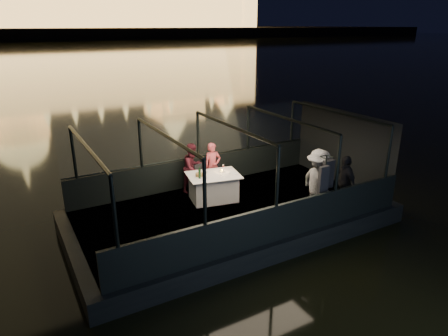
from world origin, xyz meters
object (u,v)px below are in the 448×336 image
wine_bottle (200,173)px  chair_port_right (217,174)px  dining_table_central (214,187)px  passenger_dark (345,179)px  coat_stand (324,188)px  person_woman_coral (213,164)px  passenger_stripe (318,184)px  person_man_maroon (193,167)px  chair_port_left (202,179)px

wine_bottle → chair_port_right: bearing=39.7°
dining_table_central → passenger_dark: (2.80, -2.22, 0.47)m
coat_stand → person_woman_coral: size_ratio=1.24×
chair_port_right → person_woman_coral: (-0.10, 0.08, 0.30)m
passenger_stripe → person_man_maroon: bearing=44.2°
dining_table_central → chair_port_right: 0.91m
passenger_dark → wine_bottle: bearing=-112.5°
dining_table_central → coat_stand: (1.80, -2.50, 0.51)m
coat_stand → passenger_stripe: (0.16, 0.38, -0.05)m
chair_port_right → coat_stand: bearing=-72.1°
coat_stand → person_man_maroon: bearing=121.0°
chair_port_right → coat_stand: 3.52m
chair_port_left → person_woman_coral: (0.48, 0.26, 0.30)m
coat_stand → person_man_maroon: 3.94m
coat_stand → passenger_stripe: bearing=67.9°
coat_stand → person_man_maroon: coat_stand is taller
passenger_dark → chair_port_right: bearing=-131.4°
coat_stand → person_man_maroon: (-2.03, 3.38, -0.15)m
chair_port_right → wine_bottle: wine_bottle is taller
person_man_maroon → passenger_dark: (3.03, -3.10, 0.10)m
person_man_maroon → wine_bottle: size_ratio=4.58×
dining_table_central → passenger_stripe: (1.95, -2.12, 0.47)m
coat_stand → person_woman_coral: coat_stand is taller
passenger_stripe → passenger_dark: 0.85m
coat_stand → dining_table_central: bearing=125.8°
person_woman_coral → passenger_dark: passenger_dark is taller
person_woman_coral → person_man_maroon: person_man_maroon is taller
chair_port_left → person_man_maroon: person_man_maroon is taller
dining_table_central → chair_port_left: size_ratio=1.68×
passenger_dark → wine_bottle: 3.91m
person_woman_coral → passenger_stripe: passenger_stripe is taller
chair_port_left → passenger_stripe: size_ratio=0.49×
coat_stand → passenger_dark: 1.04m
person_man_maroon → chair_port_left: bearing=-87.3°
dining_table_central → wine_bottle: (-0.46, -0.06, 0.53)m
person_woman_coral → person_man_maroon: (-0.64, 0.06, 0.00)m
passenger_dark → dining_table_central: bearing=-117.4°
passenger_stripe → passenger_dark: passenger_stripe is taller
person_woman_coral → person_man_maroon: 0.64m
chair_port_left → wine_bottle: bearing=-138.0°
chair_port_right → person_man_maroon: size_ratio=0.58×
passenger_stripe → chair_port_right: bearing=34.8°
person_man_maroon → passenger_stripe: bearing=-77.7°
dining_table_central → passenger_dark: 3.61m
chair_port_left → dining_table_central: bearing=-98.9°
person_man_maroon → coat_stand: bearing=-82.8°
person_woman_coral → passenger_dark: 3.87m
passenger_dark → person_man_maroon: bearing=-124.6°
chair_port_right → dining_table_central: bearing=-128.3°
passenger_stripe → passenger_dark: (0.85, -0.11, 0.00)m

